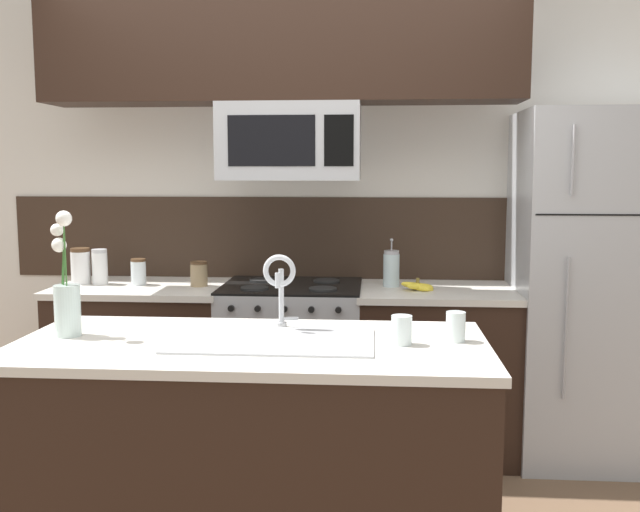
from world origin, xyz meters
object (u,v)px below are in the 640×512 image
at_px(refrigerator, 600,287).
at_px(banana_bunch, 418,286).
at_px(microwave, 291,142).
at_px(spare_glass, 456,327).
at_px(storage_jar_squat, 199,274).
at_px(drinking_glass, 402,330).
at_px(flower_vase, 67,300).
at_px(storage_jar_tall, 81,266).
at_px(sink_faucet, 280,281).
at_px(storage_jar_medium, 100,267).
at_px(stove_range, 292,366).
at_px(french_press, 391,269).
at_px(storage_jar_short, 138,272).

xyz_separation_m(refrigerator, banana_bunch, (-0.97, -0.08, 0.00)).
bearing_deg(microwave, spare_glass, -57.05).
xyz_separation_m(microwave, storage_jar_squat, (-0.51, 0.01, -0.72)).
xyz_separation_m(drinking_glass, flower_vase, (-1.29, 0.04, 0.09)).
relative_size(spare_glass, flower_vase, 0.23).
height_order(storage_jar_tall, flower_vase, flower_vase).
distance_m(refrigerator, sink_faucet, 1.91).
xyz_separation_m(microwave, spare_glass, (0.76, -1.17, -0.73)).
bearing_deg(storage_jar_medium, storage_jar_squat, -2.67).
height_order(stove_range, spare_glass, spare_glass).
bearing_deg(stove_range, banana_bunch, -5.14).
distance_m(french_press, sink_faucet, 1.20).
bearing_deg(spare_glass, sink_faucet, 167.24).
distance_m(refrigerator, storage_jar_squat, 2.17).
height_order(stove_range, storage_jar_short, storage_jar_short).
bearing_deg(drinking_glass, sink_faucet, 155.30).
height_order(stove_range, drinking_glass, drinking_glass).
height_order(storage_jar_squat, french_press, french_press).
bearing_deg(stove_range, spare_glass, -57.51).
height_order(refrigerator, drinking_glass, refrigerator).
bearing_deg(storage_jar_short, stove_range, -0.47).
xyz_separation_m(storage_jar_tall, storage_jar_short, (0.34, -0.01, -0.03)).
bearing_deg(flower_vase, refrigerator, 27.37).
xyz_separation_m(stove_range, french_press, (0.55, 0.06, 0.55)).
height_order(stove_range, storage_jar_medium, storage_jar_medium).
distance_m(storage_jar_short, french_press, 1.41).
distance_m(stove_range, french_press, 0.78).
relative_size(storage_jar_medium, banana_bunch, 1.04).
xyz_separation_m(stove_range, flower_vase, (-0.73, -1.22, 0.59)).
height_order(banana_bunch, sink_faucet, sink_faucet).
xyz_separation_m(storage_jar_tall, flower_vase, (0.47, -1.24, 0.04)).
relative_size(stove_range, banana_bunch, 4.90).
relative_size(microwave, drinking_glass, 6.84).
bearing_deg(refrigerator, sink_faucet, -146.29).
xyz_separation_m(microwave, banana_bunch, (0.68, -0.04, -0.76)).
distance_m(storage_jar_tall, storage_jar_short, 0.34).
distance_m(microwave, flower_vase, 1.54).
xyz_separation_m(french_press, sink_faucet, (-0.47, -1.10, 0.10)).
bearing_deg(storage_jar_short, microwave, -1.86).
relative_size(storage_jar_tall, flower_vase, 0.42).
height_order(microwave, storage_jar_tall, microwave).
xyz_separation_m(storage_jar_squat, flower_vase, (-0.22, -1.21, 0.07)).
bearing_deg(storage_jar_medium, sink_faucet, -42.14).
distance_m(microwave, banana_bunch, 1.03).
bearing_deg(storage_jar_short, flower_vase, -83.93).
xyz_separation_m(stove_range, drinking_glass, (0.55, -1.26, 0.50)).
xyz_separation_m(storage_jar_short, banana_bunch, (1.55, -0.07, -0.05)).
bearing_deg(refrigerator, drinking_glass, -130.82).
relative_size(storage_jar_tall, french_press, 0.76).
bearing_deg(stove_range, storage_jar_squat, -178.68).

